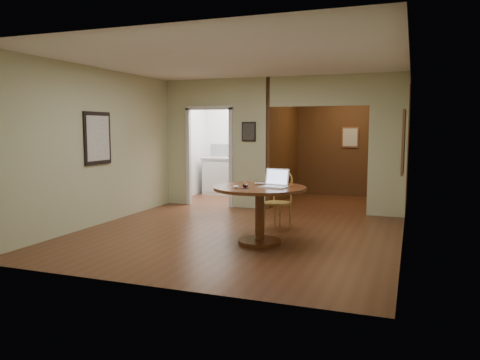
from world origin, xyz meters
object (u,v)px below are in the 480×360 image
(dining_table, at_px, (260,202))
(closed_laptop, at_px, (267,184))
(chair, at_px, (280,196))
(open_laptop, at_px, (275,182))

(dining_table, distance_m, closed_laptop, 0.33)
(chair, bearing_deg, dining_table, -72.49)
(dining_table, bearing_deg, chair, 89.31)
(chair, distance_m, open_laptop, 1.08)
(dining_table, relative_size, open_laptop, 3.31)
(chair, distance_m, closed_laptop, 0.85)
(dining_table, height_order, open_laptop, open_laptop)
(dining_table, xyz_separation_m, chair, (0.01, 1.03, -0.07))
(dining_table, relative_size, chair, 1.34)
(open_laptop, distance_m, closed_laptop, 0.28)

